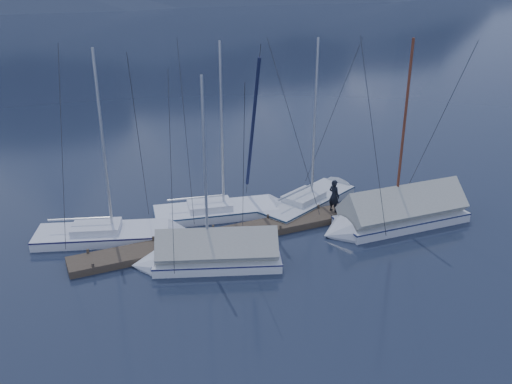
# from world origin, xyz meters

# --- Properties ---
(ground) EXTENTS (1000.00, 1000.00, 0.00)m
(ground) POSITION_xyz_m (0.00, 0.00, 0.00)
(ground) COLOR black
(ground) RESTS_ON ground
(dock) EXTENTS (18.00, 1.50, 0.54)m
(dock) POSITION_xyz_m (0.00, 2.00, 0.11)
(dock) COLOR #382D23
(dock) RESTS_ON ground
(mooring_posts) EXTENTS (15.12, 1.52, 0.35)m
(mooring_posts) POSITION_xyz_m (-0.50, 2.00, 0.35)
(mooring_posts) COLOR #382D23
(mooring_posts) RESTS_ON ground
(sailboat_open_left) EXTENTS (7.84, 4.41, 9.99)m
(sailboat_open_left) POSITION_xyz_m (-6.07, 4.18, 0.18)
(sailboat_open_left) COLOR silver
(sailboat_open_left) RESTS_ON ground
(sailboat_open_mid) EXTENTS (7.79, 3.64, 9.95)m
(sailboat_open_mid) POSITION_xyz_m (-0.13, 4.61, 0.17)
(sailboat_open_mid) COLOR silver
(sailboat_open_mid) RESTS_ON ground
(sailboat_open_right) EXTENTS (7.71, 4.99, 9.93)m
(sailboat_open_right) POSITION_xyz_m (4.86, 4.29, 0.17)
(sailboat_open_right) COLOR silver
(sailboat_open_right) RESTS_ON ground
(sailboat_covered_near) EXTENTS (8.06, 3.44, 10.35)m
(sailboat_covered_near) POSITION_xyz_m (6.67, -0.10, 0.52)
(sailboat_covered_near) COLOR silver
(sailboat_covered_near) RESTS_ON ground
(sailboat_covered_far) EXTENTS (6.85, 4.13, 9.23)m
(sailboat_covered_far) POSITION_xyz_m (-3.37, 0.01, 0.45)
(sailboat_covered_far) COLOR silver
(sailboat_covered_far) RESTS_ON ground
(person) EXTENTS (0.61, 0.74, 1.76)m
(person) POSITION_xyz_m (4.49, 2.01, 1.22)
(person) COLOR black
(person) RESTS_ON dock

